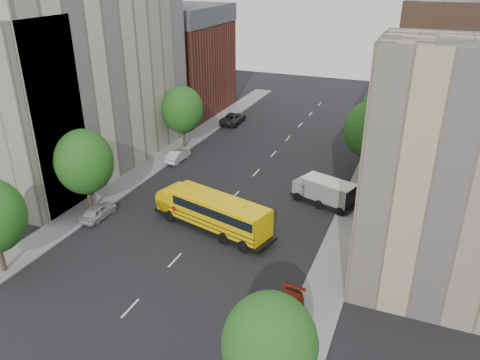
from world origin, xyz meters
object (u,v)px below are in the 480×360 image
Objects in this scene: street_tree_1 at (84,162)px; school_bus at (211,210)px; safari_truck at (324,191)px; parked_car_0 at (98,211)px; street_tree_2 at (183,110)px; parked_car_5 at (366,124)px; parked_car_1 at (178,156)px; street_tree_5 at (383,104)px; street_tree_3 at (270,345)px; parked_car_3 at (280,314)px; street_tree_4 at (369,130)px; parked_car_2 at (233,118)px.

street_tree_1 is 12.13m from school_bus.
parked_car_0 is (-18.08, -10.14, -0.71)m from safari_truck.
parked_car_5 is (19.80, 15.72, -4.13)m from street_tree_2.
parked_car_5 is (19.80, 33.72, -4.25)m from street_tree_1.
street_tree_1 is at bearing -116.07° from parked_car_5.
parked_car_1 is (1.40, 13.79, -4.30)m from street_tree_1.
street_tree_5 is 1.77× the size of parked_car_5.
street_tree_3 is 0.60× the size of school_bus.
parked_car_1 is (-20.60, 27.79, -3.80)m from street_tree_3.
street_tree_5 reaches higher than parked_car_3.
parked_car_1 is 28.75m from parked_car_3.
parked_car_3 reaches higher than parked_car_1.
street_tree_1 is at bearing 165.26° from parked_car_3.
street_tree_2 is at bearing -151.39° from street_tree_5.
parked_car_5 is (18.40, 34.44, 0.04)m from parked_car_0.
parked_car_1 is (-10.23, 12.43, -1.16)m from school_bus.
safari_truck is 1.32× the size of parked_car_3.
street_tree_4 reaches higher than street_tree_5.
school_bus is 33.40m from parked_car_5.
safari_truck is at bearing -151.09° from parked_car_0.
parked_car_0 is at bearing -153.65° from school_bus.
parked_car_5 is at bearing 92.64° from street_tree_3.
street_tree_1 is 18.00m from street_tree_2.
street_tree_4 is (22.00, 0.00, 0.25)m from street_tree_2.
parked_car_1 is (0.00, 14.51, -0.01)m from parked_car_0.
parked_car_2 is (-20.17, -0.77, -3.94)m from street_tree_5.
street_tree_1 is 28.43m from street_tree_4.
safari_truck is 26.54m from parked_car_2.
parked_car_3 is at bearing -20.28° from street_tree_1.
parked_car_0 is at bearing -85.72° from street_tree_2.
parked_car_0 is (1.40, -18.72, -4.16)m from street_tree_2.
parked_car_2 is at bearing 115.01° from street_tree_3.
parked_car_3 is (20.60, -7.61, -4.25)m from street_tree_1.
street_tree_4 reaches higher than parked_car_0.
street_tree_3 is 1.29× the size of parked_car_2.
parked_car_5 is (8.17, 32.37, -1.11)m from school_bus.
street_tree_5 is at bearing -124.21° from parked_car_0.
parked_car_1 is 27.13m from parked_car_5.
school_bus is at bearing 6.63° from street_tree_1.
safari_truck is (19.48, 9.42, -3.57)m from street_tree_1.
school_bus is at bearing -99.81° from parked_car_5.
parked_car_2 reaches higher than parked_car_0.
street_tree_1 reaches higher than street_tree_3.
parked_car_0 is 29.95m from parked_car_2.
safari_truck reaches higher than parked_car_0.
parked_car_2 is 1.29× the size of parked_car_5.
street_tree_4 is at bearing 0.00° from street_tree_2.
street_tree_2 is 20.53m from school_bus.
parked_car_2 reaches higher than parked_car_5.
street_tree_1 is 21.93m from safari_truck.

